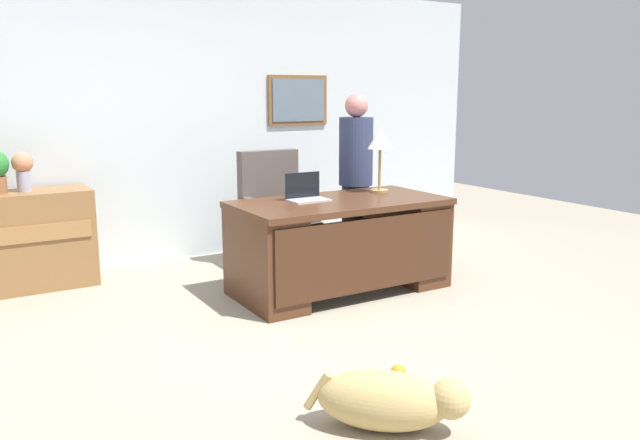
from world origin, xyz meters
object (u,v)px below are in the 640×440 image
Objects in this scene: person_standing at (356,179)px; laptop at (306,194)px; armchair at (276,216)px; vase_with_flowers at (23,169)px; desk at (342,242)px; desk_lamp at (380,143)px; dog_toy_ball at (398,372)px; dog_lying at (390,400)px.

laptop is at bearing -149.57° from person_standing.
vase_with_flowers reaches higher than armchair.
desk is 1.08× the size of person_standing.
desk_lamp reaches higher than vase_with_flowers.
vase_with_flowers is at bearing 117.25° from dog_toy_ball.
armchair is 1.95× the size of desk_lamp.
person_standing is 2.37× the size of dog_lying.
armchair is 0.83m from person_standing.
vase_with_flowers is at bearing 146.78° from desk.
person_standing is at bearing -26.97° from armchair.
person_standing reaches higher than armchair.
laptop reaches higher than dog_toy_ball.
laptop is at bearing -100.10° from armchair.
armchair reaches higher than laptop.
armchair is at bearing 78.20° from dog_toy_ball.
person_standing reaches higher than laptop.
desk is at bearing -33.22° from vase_with_flowers.
armchair reaches higher than desk.
desk is 5.38× the size of vase_with_flowers.
dog_toy_ball is at bearing -122.96° from desk_lamp.
dog_lying reaches higher than dog_toy_ball.
armchair is 1.60× the size of dog_lying.
dog_lying is (-0.92, -3.00, -0.34)m from armchair.
vase_with_flowers reaches higher than dog_toy_ball.
desk_lamp is at bearing 2.70° from laptop.
dog_lying is 2.90m from desk_lamp.
desk_lamp is at bearing 55.10° from dog_lying.
laptop is 0.86m from desk_lamp.
laptop reaches higher than dog_lying.
person_standing reaches higher than desk.
desk_lamp is 3.02m from vase_with_flowers.
desk_lamp is (1.55, 2.22, 1.06)m from dog_lying.
laptop is 3.54× the size of dog_toy_ball.
person_standing is at bearing -16.27° from vase_with_flowers.
armchair is 0.67× the size of person_standing.
vase_with_flowers is (-2.74, 1.26, -0.19)m from desk_lamp.
person_standing is (0.67, -0.34, 0.35)m from armchair.
desk_lamp reaches higher than dog_toy_ball.
desk is at bearing -159.70° from desk_lamp.
person_standing reaches higher than dog_lying.
vase_with_flowers reaches higher than dog_lying.
armchair reaches higher than dog_toy_ball.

